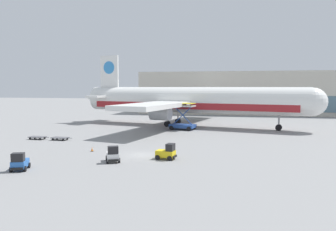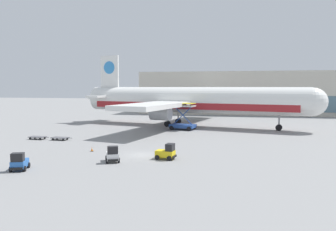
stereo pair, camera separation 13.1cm
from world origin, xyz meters
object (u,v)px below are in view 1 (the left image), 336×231
(airplane_main, at_px, (186,101))
(baggage_dolly_second, at_px, (60,138))
(baggage_tug_far, at_px, (20,162))
(baggage_tug_mid, at_px, (113,155))
(baggage_dolly_lead, at_px, (37,137))
(traffic_cone_near, at_px, (92,149))
(baggage_tug_foreground, at_px, (167,152))
(scissor_lift_loader, at_px, (183,120))

(airplane_main, xyz_separation_m, baggage_dolly_second, (-18.12, -24.59, -5.45))
(airplane_main, height_order, baggage_tug_far, airplane_main)
(baggage_tug_mid, relative_size, baggage_dolly_lead, 0.75)
(traffic_cone_near, bearing_deg, baggage_tug_far, -105.94)
(baggage_tug_foreground, xyz_separation_m, baggage_dolly_second, (-20.89, 10.84, -0.49))
(baggage_tug_mid, height_order, baggage_dolly_second, baggage_tug_mid)
(scissor_lift_loader, distance_m, baggage_tug_foreground, 28.63)
(airplane_main, relative_size, baggage_tug_far, 20.71)
(baggage_tug_foreground, relative_size, traffic_cone_near, 4.17)
(baggage_dolly_lead, xyz_separation_m, traffic_cone_near, (13.82, -8.03, -0.08))
(traffic_cone_near, bearing_deg, airplane_main, 75.27)
(airplane_main, height_order, baggage_tug_mid, airplane_main)
(baggage_tug_mid, bearing_deg, airplane_main, 150.56)
(baggage_tug_mid, relative_size, traffic_cone_near, 4.43)
(baggage_tug_foreground, distance_m, baggage_tug_far, 16.94)
(baggage_tug_far, relative_size, baggage_dolly_lead, 0.74)
(scissor_lift_loader, bearing_deg, baggage_dolly_second, -123.63)
(scissor_lift_loader, relative_size, baggage_tug_foreground, 2.17)
(baggage_tug_mid, xyz_separation_m, baggage_dolly_lead, (-19.07, 13.61, -0.49))
(airplane_main, xyz_separation_m, scissor_lift_loader, (0.28, -6.93, -3.71))
(airplane_main, distance_m, baggage_tug_foreground, 35.88)
(baggage_dolly_second, xyz_separation_m, traffic_cone_near, (9.54, -8.04, -0.08))
(airplane_main, relative_size, scissor_lift_loader, 10.01)
(scissor_lift_loader, distance_m, baggage_dolly_second, 25.56)
(scissor_lift_loader, height_order, baggage_dolly_second, scissor_lift_loader)
(baggage_dolly_lead, bearing_deg, baggage_tug_far, -58.71)
(baggage_tug_foreground, distance_m, baggage_dolly_second, 23.54)
(baggage_dolly_second, distance_m, traffic_cone_near, 12.48)
(traffic_cone_near, bearing_deg, baggage_dolly_lead, 149.84)
(baggage_dolly_lead, bearing_deg, baggage_dolly_second, 2.89)
(scissor_lift_loader, bearing_deg, baggage_tug_far, -95.53)
(traffic_cone_near, bearing_deg, scissor_lift_loader, 70.98)
(baggage_tug_mid, relative_size, baggage_tug_far, 1.01)
(scissor_lift_loader, bearing_deg, traffic_cone_near, -96.47)
(baggage_tug_mid, distance_m, baggage_tug_far, 10.29)
(airplane_main, height_order, scissor_lift_loader, airplane_main)
(baggage_tug_foreground, distance_m, baggage_dolly_lead, 27.41)
(baggage_dolly_lead, distance_m, baggage_dolly_second, 4.28)
(baggage_tug_mid, relative_size, baggage_dolly_second, 0.75)
(baggage_tug_far, relative_size, traffic_cone_near, 4.38)
(airplane_main, relative_size, baggage_tug_foreground, 21.73)
(scissor_lift_loader, xyz_separation_m, baggage_dolly_lead, (-22.68, -17.67, -1.75))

